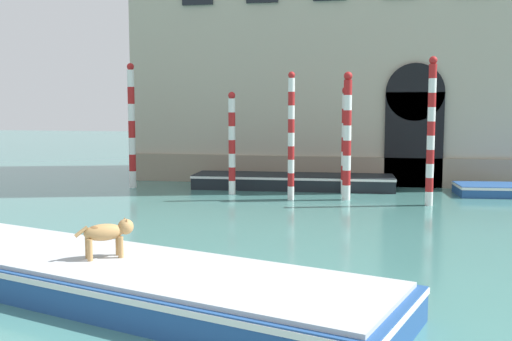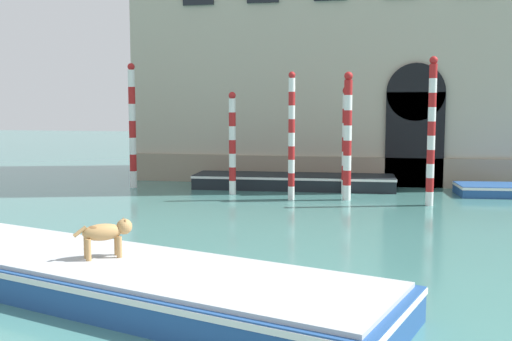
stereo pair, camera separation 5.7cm
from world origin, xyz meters
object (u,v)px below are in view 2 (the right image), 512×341
(mooring_pole_5, at_px, (132,125))
(mooring_pole_4, at_px, (292,136))
(mooring_pole_1, at_px, (348,136))
(mooring_pole_2, at_px, (232,143))
(mooring_pole_0, at_px, (431,131))
(boat_foreground, at_px, (112,275))
(boat_moored_near_palazzo, at_px, (293,181))
(dog_on_deck, at_px, (107,232))
(mooring_pole_3, at_px, (346,140))

(mooring_pole_5, bearing_deg, mooring_pole_4, -15.31)
(mooring_pole_1, bearing_deg, mooring_pole_2, 172.86)
(mooring_pole_0, relative_size, mooring_pole_5, 0.98)
(boat_foreground, height_order, boat_moored_near_palazzo, boat_foreground)
(boat_foreground, xyz_separation_m, dog_on_deck, (-0.11, 0.09, 0.64))
(boat_foreground, relative_size, mooring_pole_2, 2.79)
(mooring_pole_2, bearing_deg, mooring_pole_3, 12.63)
(dog_on_deck, bearing_deg, mooring_pole_3, 38.38)
(dog_on_deck, distance_m, mooring_pole_2, 10.35)
(boat_foreground, bearing_deg, mooring_pole_2, 111.36)
(boat_foreground, height_order, dog_on_deck, dog_on_deck)
(boat_foreground, distance_m, mooring_pole_5, 12.24)
(dog_on_deck, height_order, mooring_pole_5, mooring_pole_5)
(dog_on_deck, relative_size, boat_moored_near_palazzo, 0.11)
(mooring_pole_0, bearing_deg, dog_on_deck, -120.77)
(mooring_pole_1, height_order, mooring_pole_3, mooring_pole_1)
(mooring_pole_1, relative_size, mooring_pole_4, 1.00)
(mooring_pole_0, relative_size, mooring_pole_3, 1.22)
(boat_foreground, relative_size, mooring_pole_0, 2.17)
(mooring_pole_0, distance_m, mooring_pole_3, 3.11)
(boat_foreground, xyz_separation_m, mooring_pole_3, (2.93, 11.19, 1.47))
(mooring_pole_1, relative_size, mooring_pole_5, 0.90)
(mooring_pole_2, distance_m, mooring_pole_5, 3.90)
(boat_moored_near_palazzo, distance_m, mooring_pole_0, 5.43)
(boat_foreground, height_order, mooring_pole_4, mooring_pole_4)
(boat_foreground, bearing_deg, boat_moored_near_palazzo, 102.57)
(dog_on_deck, height_order, mooring_pole_2, mooring_pole_2)
(boat_moored_near_palazzo, bearing_deg, mooring_pole_1, -50.99)
(mooring_pole_1, xyz_separation_m, mooring_pole_5, (-7.45, 1.32, 0.22))
(boat_foreground, distance_m, mooring_pole_0, 10.96)
(boat_foreground, xyz_separation_m, mooring_pole_0, (5.41, 9.36, 1.84))
(mooring_pole_0, relative_size, mooring_pole_4, 1.09)
(mooring_pole_4, bearing_deg, mooring_pole_3, 44.39)
(boat_moored_near_palazzo, height_order, mooring_pole_1, mooring_pole_1)
(boat_moored_near_palazzo, bearing_deg, mooring_pole_0, -35.16)
(dog_on_deck, bearing_deg, mooring_pole_5, 74.76)
(mooring_pole_3, xyz_separation_m, mooring_pole_4, (-1.56, -1.52, 0.19))
(boat_foreground, distance_m, dog_on_deck, 0.66)
(mooring_pole_1, bearing_deg, mooring_pole_0, -13.63)
(boat_moored_near_palazzo, distance_m, mooring_pole_3, 2.52)
(boat_moored_near_palazzo, xyz_separation_m, mooring_pole_2, (-1.75, -1.70, 1.40))
(mooring_pole_1, height_order, mooring_pole_5, mooring_pole_5)
(boat_foreground, bearing_deg, mooring_pole_5, 129.23)
(mooring_pole_2, relative_size, mooring_pole_4, 0.85)
(boat_moored_near_palazzo, height_order, mooring_pole_3, mooring_pole_3)
(mooring_pole_2, bearing_deg, dog_on_deck, -87.03)
(mooring_pole_1, relative_size, mooring_pole_2, 1.17)
(boat_moored_near_palazzo, distance_m, mooring_pole_5, 5.90)
(dog_on_deck, relative_size, mooring_pole_3, 0.22)
(mooring_pole_5, bearing_deg, mooring_pole_0, -10.94)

